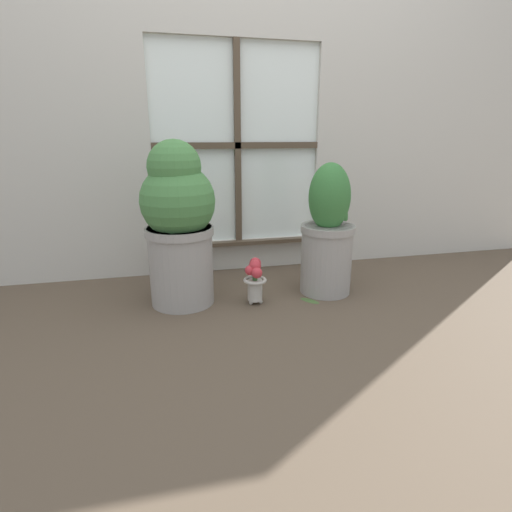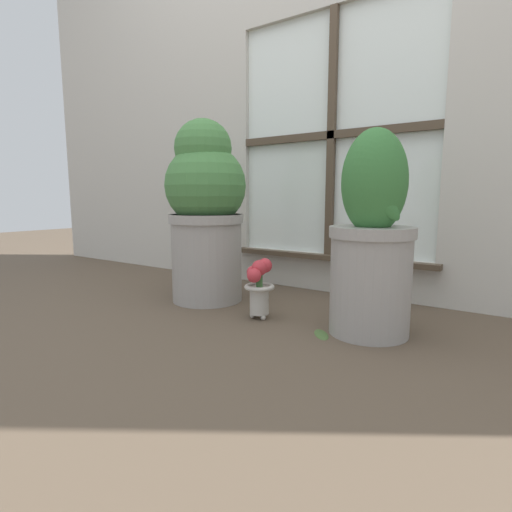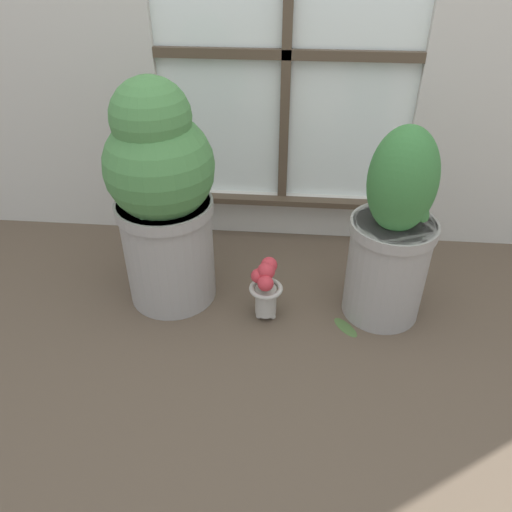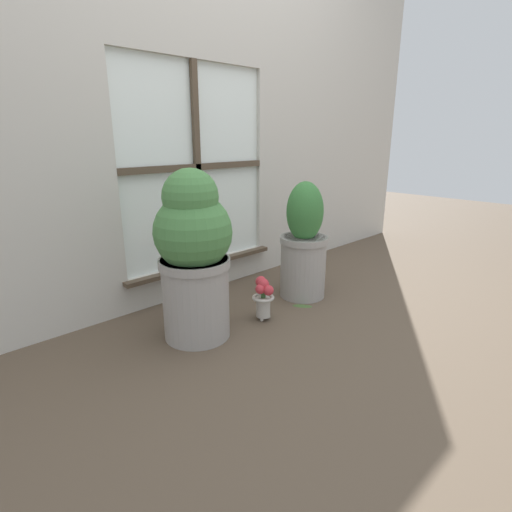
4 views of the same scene
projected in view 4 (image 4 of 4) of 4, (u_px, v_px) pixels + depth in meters
name	position (u px, v px, depth m)	size (l,w,h in m)	color
ground_plane	(279.00, 323.00, 2.04)	(10.00, 10.00, 0.00)	brown
wall_with_window	(191.00, 66.00, 2.13)	(4.40, 0.10, 2.50)	beige
potted_plant_left	(194.00, 253.00, 1.80)	(0.35, 0.35, 0.79)	#9E9993
potted_plant_right	(304.00, 246.00, 2.31)	(0.28, 0.28, 0.68)	#9E9993
flower_vase	(263.00, 296.00, 2.04)	(0.11, 0.12, 0.23)	#BCB7AD
fallen_leaf	(302.00, 305.00, 2.24)	(0.10, 0.11, 0.01)	#476633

